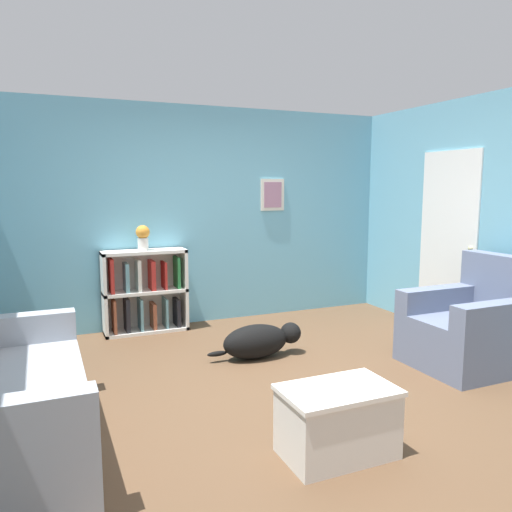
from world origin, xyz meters
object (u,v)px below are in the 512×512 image
Objects in this scene: couch at (0,405)px; bookshelf at (145,292)px; dog at (260,341)px; vase at (143,236)px; recliner_chair at (473,328)px; coffee_table at (337,419)px.

bookshelf is at bearing 60.27° from couch.
vase is at bearing 122.67° from dog.
dog is 1.83m from vase.
vase is (-0.85, 1.32, 0.93)m from dog.
recliner_chair is at bearing 0.48° from couch.
vase reaches higher than recliner_chair.
bookshelf is at bearing 82.04° from vase.
couch is 2.40m from dog.
dog is at bearing -57.78° from bookshelf.
bookshelf is 0.64m from vase.
recliner_chair is at bearing 22.83° from coffee_table.
dog is (0.27, 1.81, -0.06)m from coffee_table.
dog is at bearing 151.05° from recliner_chair.
dog is (0.85, -1.34, -0.29)m from bookshelf.
bookshelf is 0.98× the size of dog.
recliner_chair is at bearing -41.43° from vase.
bookshelf is 1.61m from dog.
vase reaches higher than couch.
recliner_chair reaches higher than dog.
vase reaches higher than bookshelf.
recliner_chair is 3.54m from vase.
vase is (-0.00, -0.02, 0.64)m from bookshelf.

